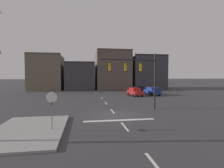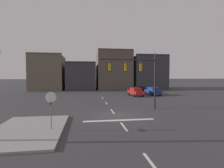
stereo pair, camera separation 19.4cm
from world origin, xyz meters
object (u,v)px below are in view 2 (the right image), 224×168
(stop_sign, at_px, (51,101))
(car_lot_middle, at_px, (153,91))
(signal_mast_near_side, at_px, (138,72))
(car_lot_nearside, at_px, (138,90))
(car_lot_farside, at_px, (136,92))

(stop_sign, height_order, car_lot_middle, stop_sign)
(signal_mast_near_side, height_order, stop_sign, signal_mast_near_side)
(car_lot_nearside, relative_size, car_lot_middle, 0.98)
(car_lot_middle, distance_m, car_lot_farside, 4.12)
(stop_sign, relative_size, car_lot_farside, 0.62)
(stop_sign, distance_m, car_lot_nearside, 28.98)
(car_lot_nearside, xyz_separation_m, car_lot_farside, (-1.88, -4.79, 0.00))
(car_lot_nearside, bearing_deg, car_lot_middle, -60.61)
(signal_mast_near_side, xyz_separation_m, car_lot_nearside, (5.64, 18.56, -3.55))
(stop_sign, bearing_deg, car_lot_farside, 59.25)
(car_lot_middle, bearing_deg, car_lot_nearside, 119.39)
(stop_sign, xyz_separation_m, car_lot_farside, (12.20, 20.50, -1.29))
(signal_mast_near_side, xyz_separation_m, stop_sign, (-8.44, -6.73, -2.27))
(stop_sign, xyz_separation_m, car_lot_nearside, (14.08, 25.30, -1.29))
(stop_sign, height_order, car_lot_farside, stop_sign)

